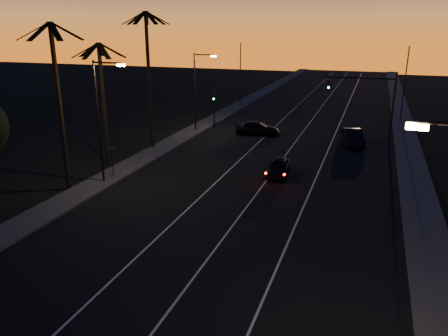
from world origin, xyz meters
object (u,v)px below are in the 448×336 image
at_px(signal_mast, 369,94).
at_px(lead_car, 278,167).
at_px(cross_car, 257,128).
at_px(right_car, 353,137).

xyz_separation_m(signal_mast, lead_car, (-6.07, -14.06, -4.09)).
bearing_deg(lead_car, cross_car, 111.94).
height_order(signal_mast, lead_car, signal_mast).
relative_size(signal_mast, cross_car, 1.40).
height_order(signal_mast, right_car, signal_mast).
relative_size(lead_car, right_car, 0.92).
height_order(lead_car, cross_car, cross_car).
relative_size(right_car, cross_car, 0.99).
relative_size(lead_car, cross_car, 0.91).
relative_size(signal_mast, right_car, 1.42).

